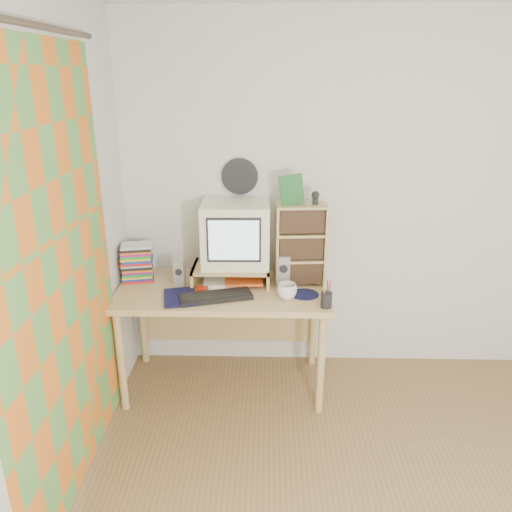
# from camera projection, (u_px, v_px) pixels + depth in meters

# --- Properties ---
(back_wall) EXTENTS (3.50, 0.00, 3.50)m
(back_wall) POSITION_uv_depth(u_px,v_px,m) (373.00, 202.00, 3.47)
(back_wall) COLOR white
(back_wall) RESTS_ON floor
(curtain) EXTENTS (0.00, 2.20, 2.20)m
(curtain) POSITION_uv_depth(u_px,v_px,m) (61.00, 286.00, 2.35)
(curtain) COLOR orange
(curtain) RESTS_ON left_wall
(wall_disc) EXTENTS (0.25, 0.02, 0.25)m
(wall_disc) POSITION_uv_depth(u_px,v_px,m) (240.00, 176.00, 3.41)
(wall_disc) COLOR black
(wall_disc) RESTS_ON back_wall
(desk) EXTENTS (1.40, 0.70, 0.75)m
(desk) POSITION_uv_depth(u_px,v_px,m) (224.00, 302.00, 3.42)
(desk) COLOR tan
(desk) RESTS_ON floor
(monitor_riser) EXTENTS (0.52, 0.30, 0.12)m
(monitor_riser) POSITION_uv_depth(u_px,v_px,m) (231.00, 269.00, 3.38)
(monitor_riser) COLOR tan
(monitor_riser) RESTS_ON desk
(crt_monitor) EXTENTS (0.45, 0.45, 0.42)m
(crt_monitor) POSITION_uv_depth(u_px,v_px,m) (236.00, 234.00, 3.34)
(crt_monitor) COLOR silver
(crt_monitor) RESTS_ON monitor_riser
(speaker_left) EXTENTS (0.07, 0.07, 0.18)m
(speaker_left) POSITION_uv_depth(u_px,v_px,m) (180.00, 274.00, 3.31)
(speaker_left) COLOR #9D9EA2
(speaker_left) RESTS_ON desk
(speaker_right) EXTENTS (0.09, 0.09, 0.22)m
(speaker_right) POSITION_uv_depth(u_px,v_px,m) (283.00, 271.00, 3.31)
(speaker_right) COLOR #9D9EA2
(speaker_right) RESTS_ON desk
(keyboard) EXTENTS (0.48, 0.27, 0.03)m
(keyboard) POSITION_uv_depth(u_px,v_px,m) (216.00, 297.00, 3.15)
(keyboard) COLOR black
(keyboard) RESTS_ON desk
(dvd_stack) EXTENTS (0.23, 0.18, 0.29)m
(dvd_stack) POSITION_uv_depth(u_px,v_px,m) (137.00, 260.00, 3.40)
(dvd_stack) COLOR brown
(dvd_stack) RESTS_ON desk
(cd_rack) EXTENTS (0.34, 0.20, 0.55)m
(cd_rack) POSITION_uv_depth(u_px,v_px,m) (300.00, 245.00, 3.31)
(cd_rack) COLOR tan
(cd_rack) RESTS_ON desk
(mug) EXTENTS (0.15, 0.15, 0.10)m
(mug) POSITION_uv_depth(u_px,v_px,m) (287.00, 291.00, 3.15)
(mug) COLOR silver
(mug) RESTS_ON desk
(diary) EXTENTS (0.27, 0.22, 0.05)m
(diary) POSITION_uv_depth(u_px,v_px,m) (164.00, 297.00, 3.13)
(diary) COLOR #0E0E34
(diary) RESTS_ON desk
(mousepad) EXTENTS (0.22, 0.22, 0.00)m
(mousepad) POSITION_uv_depth(u_px,v_px,m) (305.00, 294.00, 3.22)
(mousepad) COLOR #101236
(mousepad) RESTS_ON desk
(pen_cup) EXTENTS (0.08, 0.08, 0.14)m
(pen_cup) POSITION_uv_depth(u_px,v_px,m) (326.00, 297.00, 3.02)
(pen_cup) COLOR black
(pen_cup) RESTS_ON desk
(papers) EXTENTS (0.30, 0.23, 0.04)m
(papers) POSITION_uv_depth(u_px,v_px,m) (232.00, 281.00, 3.38)
(papers) COLOR white
(papers) RESTS_ON desk
(red_box) EXTENTS (0.08, 0.07, 0.04)m
(red_box) POSITION_uv_depth(u_px,v_px,m) (202.00, 289.00, 3.25)
(red_box) COLOR #B02512
(red_box) RESTS_ON desk
(game_box) EXTENTS (0.15, 0.05, 0.19)m
(game_box) POSITION_uv_depth(u_px,v_px,m) (292.00, 190.00, 3.17)
(game_box) COLOR #185623
(game_box) RESTS_ON cd_rack
(webcam) EXTENTS (0.05, 0.05, 0.09)m
(webcam) POSITION_uv_depth(u_px,v_px,m) (315.00, 198.00, 3.20)
(webcam) COLOR black
(webcam) RESTS_ON cd_rack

